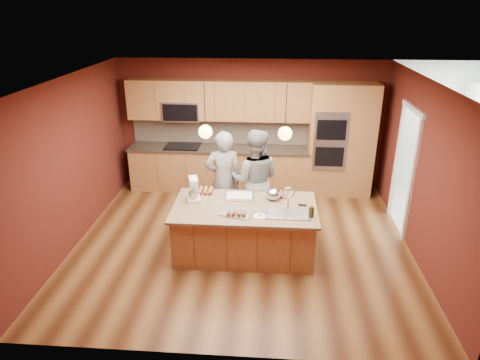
# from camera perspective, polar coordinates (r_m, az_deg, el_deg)

# --- Properties ---
(floor) EXTENTS (5.50, 5.50, 0.00)m
(floor) POSITION_cam_1_polar(r_m,az_deg,el_deg) (7.27, 0.27, -8.30)
(floor) COLOR #442411
(floor) RESTS_ON ground
(ceiling) EXTENTS (5.50, 5.50, 0.00)m
(ceiling) POSITION_cam_1_polar(r_m,az_deg,el_deg) (6.31, 0.31, 13.19)
(ceiling) COLOR silver
(ceiling) RESTS_ON ground
(wall_back) EXTENTS (5.50, 0.00, 5.50)m
(wall_back) POSITION_cam_1_polar(r_m,az_deg,el_deg) (9.05, 1.40, 7.37)
(wall_back) COLOR #4C1913
(wall_back) RESTS_ON ground
(wall_front) EXTENTS (5.50, 0.00, 5.50)m
(wall_front) POSITION_cam_1_polar(r_m,az_deg,el_deg) (4.44, -2.01, -9.97)
(wall_front) COLOR #4C1913
(wall_front) RESTS_ON ground
(wall_left) EXTENTS (0.00, 5.00, 5.00)m
(wall_left) POSITION_cam_1_polar(r_m,az_deg,el_deg) (7.38, -21.55, 2.14)
(wall_left) COLOR #4C1913
(wall_left) RESTS_ON ground
(wall_right) EXTENTS (0.00, 5.00, 5.00)m
(wall_right) POSITION_cam_1_polar(r_m,az_deg,el_deg) (7.05, 23.19, 0.95)
(wall_right) COLOR #4C1913
(wall_right) RESTS_ON ground
(cabinet_run) EXTENTS (3.74, 0.64, 2.30)m
(cabinet_run) POSITION_cam_1_polar(r_m,az_deg,el_deg) (8.97, -3.06, 4.76)
(cabinet_run) COLOR brown
(cabinet_run) RESTS_ON floor
(oven_column) EXTENTS (1.30, 0.62, 2.30)m
(oven_column) POSITION_cam_1_polar(r_m,az_deg,el_deg) (8.91, 13.27, 5.18)
(oven_column) COLOR brown
(oven_column) RESTS_ON floor
(doorway_trim) EXTENTS (0.08, 1.11, 2.20)m
(doorway_trim) POSITION_cam_1_polar(r_m,az_deg,el_deg) (7.86, 21.00, 1.08)
(doorway_trim) COLOR silver
(doorway_trim) RESTS_ON wall_right
(pendant_left) EXTENTS (0.20, 0.20, 0.80)m
(pendant_left) POSITION_cam_1_polar(r_m,az_deg,el_deg) (6.25, -4.63, 6.47)
(pendant_left) COLOR black
(pendant_left) RESTS_ON ceiling
(pendant_right) EXTENTS (0.20, 0.20, 0.80)m
(pendant_right) POSITION_cam_1_polar(r_m,az_deg,el_deg) (6.18, 6.03, 6.23)
(pendant_right) COLOR black
(pendant_right) RESTS_ON ceiling
(island) EXTENTS (2.22, 1.25, 1.20)m
(island) POSITION_cam_1_polar(r_m,az_deg,el_deg) (6.80, 0.74, -6.54)
(island) COLOR brown
(island) RESTS_ON floor
(person_left) EXTENTS (0.71, 0.53, 1.76)m
(person_left) POSITION_cam_1_polar(r_m,az_deg,el_deg) (7.42, -2.20, 0.00)
(person_left) COLOR black
(person_left) RESTS_ON floor
(person_right) EXTENTS (0.90, 0.71, 1.80)m
(person_right) POSITION_cam_1_polar(r_m,az_deg,el_deg) (7.38, 1.96, 0.02)
(person_right) COLOR slate
(person_right) RESTS_ON floor
(stand_mixer) EXTENTS (0.26, 0.32, 0.38)m
(stand_mixer) POSITION_cam_1_polar(r_m,az_deg,el_deg) (6.78, -6.20, -1.46)
(stand_mixer) COLOR white
(stand_mixer) RESTS_ON island
(sheet_cake) EXTENTS (0.49, 0.38, 0.05)m
(sheet_cake) POSITION_cam_1_polar(r_m,az_deg,el_deg) (6.90, -0.08, -2.18)
(sheet_cake) COLOR silver
(sheet_cake) RESTS_ON island
(cooling_rack) EXTENTS (0.55, 0.46, 0.02)m
(cooling_rack) POSITION_cam_1_polar(r_m,az_deg,el_deg) (6.40, -0.46, -4.38)
(cooling_rack) COLOR #A6A9AE
(cooling_rack) RESTS_ON island
(mixing_bowl) EXTENTS (0.24, 0.24, 0.20)m
(mixing_bowl) POSITION_cam_1_polar(r_m,az_deg,el_deg) (6.82, 4.48, -1.89)
(mixing_bowl) COLOR silver
(mixing_bowl) RESTS_ON island
(plate) EXTENTS (0.19, 0.19, 0.01)m
(plate) POSITION_cam_1_polar(r_m,az_deg,el_deg) (6.31, 2.65, -4.87)
(plate) COLOR white
(plate) RESTS_ON island
(tumbler) EXTENTS (0.08, 0.08, 0.16)m
(tumbler) POSITION_cam_1_polar(r_m,az_deg,el_deg) (6.36, 9.48, -4.20)
(tumbler) COLOR #31240D
(tumbler) RESTS_ON island
(phone) EXTENTS (0.14, 0.09, 0.01)m
(phone) POSITION_cam_1_polar(r_m,az_deg,el_deg) (6.71, 8.32, -3.33)
(phone) COLOR black
(phone) RESTS_ON island
(cupcakes_left) EXTENTS (0.34, 0.26, 0.08)m
(cupcakes_left) POSITION_cam_1_polar(r_m,az_deg,el_deg) (7.09, -4.94, -1.40)
(cupcakes_left) COLOR #B78144
(cupcakes_left) RESTS_ON island
(cupcakes_rack) EXTENTS (0.31, 0.15, 0.07)m
(cupcakes_rack) POSITION_cam_1_polar(r_m,az_deg,el_deg) (6.31, -0.51, -4.40)
(cupcakes_rack) COLOR #B78144
(cupcakes_rack) RESTS_ON island
(cupcakes_right) EXTENTS (0.23, 0.23, 0.07)m
(cupcakes_right) POSITION_cam_1_polar(r_m,az_deg,el_deg) (6.97, 5.46, -1.91)
(cupcakes_right) COLOR #B78144
(cupcakes_right) RESTS_ON island
(dryer) EXTENTS (0.66, 0.67, 0.89)m
(dryer) POSITION_cam_1_polar(r_m,az_deg,el_deg) (9.22, 28.02, -1.07)
(dryer) COLOR white
(dryer) RESTS_ON floor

